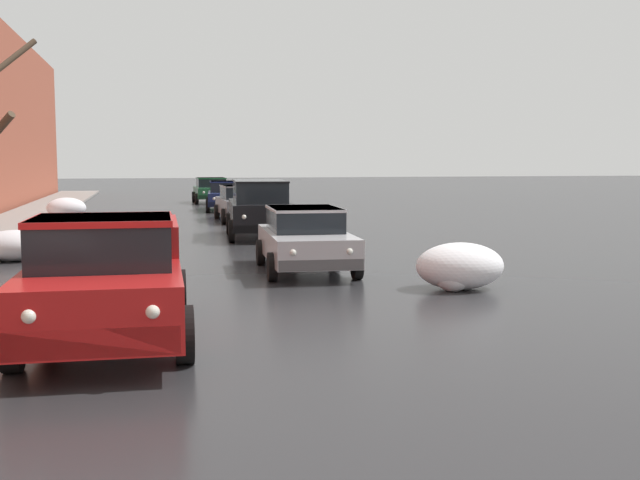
{
  "coord_description": "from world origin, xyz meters",
  "views": [
    {
      "loc": [
        -1.42,
        -2.42,
        2.5
      ],
      "look_at": [
        1.09,
        8.98,
        1.29
      ],
      "focal_mm": 44.03,
      "sensor_mm": 36.0,
      "label": 1
    }
  ],
  "objects_px": {
    "sedan_green_at_far_intersection": "(211,190)",
    "sedan_silver_parked_kerbside_close": "(305,238)",
    "sedan_grey_parked_far_down_block": "(242,202)",
    "suv_black_parked_kerbside_mid": "(260,206)",
    "pickup_truck_red_approaching_near_lane": "(107,277)",
    "sedan_darkblue_queued_behind_truck": "(225,195)"
  },
  "relations": [
    {
      "from": "pickup_truck_red_approaching_near_lane",
      "to": "sedan_darkblue_queued_behind_truck",
      "type": "bearing_deg",
      "value": 81.06
    },
    {
      "from": "sedan_silver_parked_kerbside_close",
      "to": "sedan_grey_parked_far_down_block",
      "type": "distance_m",
      "value": 14.46
    },
    {
      "from": "sedan_green_at_far_intersection",
      "to": "pickup_truck_red_approaching_near_lane",
      "type": "bearing_deg",
      "value": -96.94
    },
    {
      "from": "sedan_darkblue_queued_behind_truck",
      "to": "sedan_green_at_far_intersection",
      "type": "height_order",
      "value": "same"
    },
    {
      "from": "sedan_silver_parked_kerbside_close",
      "to": "sedan_grey_parked_far_down_block",
      "type": "relative_size",
      "value": 0.96
    },
    {
      "from": "sedan_silver_parked_kerbside_close",
      "to": "sedan_green_at_far_intersection",
      "type": "distance_m",
      "value": 27.65
    },
    {
      "from": "suv_black_parked_kerbside_mid",
      "to": "sedan_darkblue_queued_behind_truck",
      "type": "relative_size",
      "value": 1.16
    },
    {
      "from": "suv_black_parked_kerbside_mid",
      "to": "sedan_silver_parked_kerbside_close",
      "type": "bearing_deg",
      "value": -90.53
    },
    {
      "from": "pickup_truck_red_approaching_near_lane",
      "to": "suv_black_parked_kerbside_mid",
      "type": "bearing_deg",
      "value": 73.56
    },
    {
      "from": "sedan_green_at_far_intersection",
      "to": "sedan_silver_parked_kerbside_close",
      "type": "bearing_deg",
      "value": -90.25
    },
    {
      "from": "pickup_truck_red_approaching_near_lane",
      "to": "sedan_grey_parked_far_down_block",
      "type": "bearing_deg",
      "value": 78.24
    },
    {
      "from": "pickup_truck_red_approaching_near_lane",
      "to": "sedan_green_at_far_intersection",
      "type": "relative_size",
      "value": 1.36
    },
    {
      "from": "pickup_truck_red_approaching_near_lane",
      "to": "sedan_silver_parked_kerbside_close",
      "type": "bearing_deg",
      "value": 56.34
    },
    {
      "from": "pickup_truck_red_approaching_near_lane",
      "to": "sedan_grey_parked_far_down_block",
      "type": "relative_size",
      "value": 1.2
    },
    {
      "from": "pickup_truck_red_approaching_near_lane",
      "to": "sedan_darkblue_queued_behind_truck",
      "type": "relative_size",
      "value": 1.35
    },
    {
      "from": "sedan_silver_parked_kerbside_close",
      "to": "sedan_green_at_far_intersection",
      "type": "xyz_separation_m",
      "value": [
        0.12,
        27.65,
        -0.0
      ]
    },
    {
      "from": "pickup_truck_red_approaching_near_lane",
      "to": "sedan_silver_parked_kerbside_close",
      "type": "distance_m",
      "value": 7.16
    },
    {
      "from": "suv_black_parked_kerbside_mid",
      "to": "sedan_grey_parked_far_down_block",
      "type": "bearing_deg",
      "value": 88.19
    },
    {
      "from": "sedan_silver_parked_kerbside_close",
      "to": "sedan_darkblue_queued_behind_truck",
      "type": "height_order",
      "value": "same"
    },
    {
      "from": "suv_black_parked_kerbside_mid",
      "to": "sedan_darkblue_queued_behind_truck",
      "type": "bearing_deg",
      "value": 89.29
    },
    {
      "from": "sedan_grey_parked_far_down_block",
      "to": "sedan_green_at_far_intersection",
      "type": "bearing_deg",
      "value": 90.7
    },
    {
      "from": "sedan_silver_parked_kerbside_close",
      "to": "sedan_grey_parked_far_down_block",
      "type": "bearing_deg",
      "value": 88.88
    }
  ]
}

